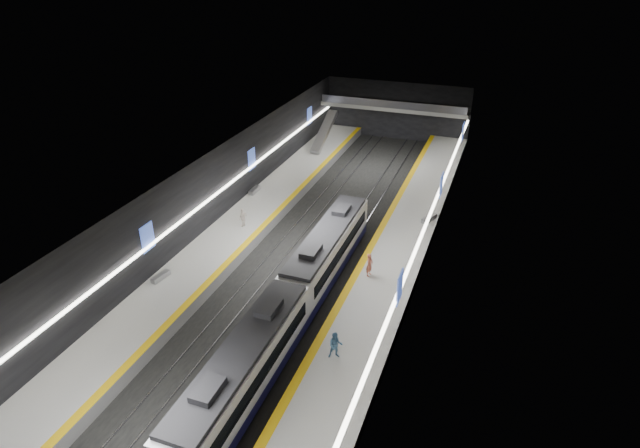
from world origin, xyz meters
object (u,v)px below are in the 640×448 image
at_px(escalator, 324,132).
at_px(passenger_left_a, 243,218).
at_px(train, 292,300).
at_px(bench_left_near, 161,277).
at_px(passenger_right_b, 335,345).
at_px(passenger_right_a, 369,265).
at_px(bench_left_far, 254,190).
at_px(bench_right_far, 429,218).

bearing_deg(escalator, passenger_left_a, -88.83).
xyz_separation_m(train, passenger_left_a, (-9.51, 10.81, -0.28)).
height_order(bench_left_near, passenger_right_b, passenger_right_b).
relative_size(passenger_right_a, passenger_right_b, 1.04).
bearing_deg(train, bench_left_far, 123.45).
height_order(bench_left_near, bench_right_far, bench_right_far).
bearing_deg(passenger_left_a, escalator, -166.18).
relative_size(bench_left_near, passenger_right_b, 0.93).
relative_size(bench_right_far, passenger_right_a, 1.01).
distance_m(passenger_right_b, passenger_left_a, 19.75).
bearing_deg(train, passenger_left_a, 131.33).
bearing_deg(passenger_right_b, bench_right_far, 60.88).
bearing_deg(passenger_right_a, bench_left_near, 124.25).
distance_m(train, bench_left_far, 21.79).
bearing_deg(passenger_right_b, bench_left_near, 143.79).
bearing_deg(passenger_right_a, train, 162.71).
bearing_deg(escalator, bench_left_far, -96.85).
height_order(bench_left_near, passenger_right_a, passenger_right_a).
bearing_deg(bench_left_far, passenger_left_a, -71.80).
relative_size(bench_left_near, passenger_right_a, 0.90).
distance_m(train, bench_left_near, 11.63).
bearing_deg(train, bench_left_near, 177.24).
xyz_separation_m(bench_right_far, passenger_right_a, (-2.89, -11.21, 0.74)).
distance_m(train, bench_right_far, 19.18).
bearing_deg(escalator, passenger_right_a, -63.75).
distance_m(train, passenger_right_a, 7.75).
distance_m(bench_left_far, passenger_right_a, 19.55).
bearing_deg(bench_left_near, bench_right_far, 52.92).
relative_size(bench_right_far, passenger_right_b, 1.04).
bearing_deg(passenger_left_a, bench_left_far, -148.63).
height_order(bench_left_far, passenger_right_a, passenger_right_a).
xyz_separation_m(bench_left_near, passenger_right_b, (15.92, -3.83, 0.73)).
relative_size(train, passenger_right_a, 15.32).
distance_m(escalator, passenger_right_a, 31.32).
relative_size(escalator, bench_right_far, 4.06).
distance_m(bench_left_near, bench_right_far, 25.25).
bearing_deg(train, passenger_right_b, -36.96).
distance_m(bench_left_far, passenger_right_b, 26.96).
relative_size(escalator, bench_left_near, 4.55).
bearing_deg(bench_left_far, bench_left_near, -89.14).
distance_m(bench_left_near, bench_left_far, 17.61).
height_order(train, escalator, escalator).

